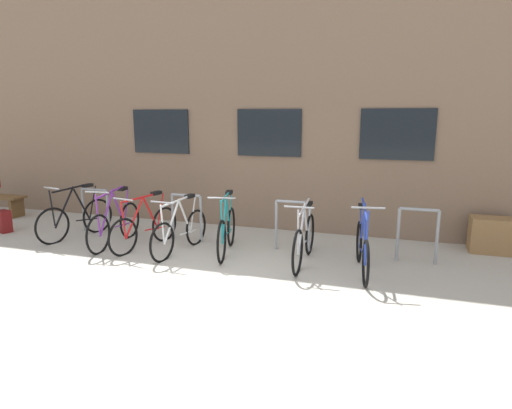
% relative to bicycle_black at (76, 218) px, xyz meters
% --- Properties ---
extents(ground_plane, '(42.00, 42.00, 0.00)m').
position_rel_bicycle_black_xyz_m(ground_plane, '(3.29, -1.45, -0.38)').
color(ground_plane, '#B2ADA0').
extents(storefront_building, '(28.00, 6.61, 5.31)m').
position_rel_bicycle_black_xyz_m(storefront_building, '(3.29, 5.03, 2.27)').
color(storefront_building, '#7A604C').
rests_on(storefront_building, ground).
extents(bike_rack, '(6.63, 0.05, 0.88)m').
position_rel_bicycle_black_xyz_m(bike_rack, '(3.10, 0.45, 0.16)').
color(bike_rack, gray).
rests_on(bike_rack, ground).
extents(bicycle_black, '(0.55, 1.63, 1.05)m').
position_rel_bicycle_black_xyz_m(bicycle_black, '(0.00, 0.00, 0.00)').
color(bicycle_black, black).
rests_on(bicycle_black, ground).
extents(bicycle_white, '(0.44, 1.68, 0.98)m').
position_rel_bicycle_black_xyz_m(bicycle_white, '(2.31, -0.21, -0.02)').
color(bicycle_white, black).
rests_on(bicycle_white, ground).
extents(bicycle_teal, '(0.50, 1.62, 1.06)m').
position_rel_bicycle_black_xyz_m(bicycle_teal, '(3.07, -0.01, 0.01)').
color(bicycle_teal, black).
rests_on(bicycle_teal, ground).
extents(bicycle_silver, '(0.44, 1.73, 1.02)m').
position_rel_bicycle_black_xyz_m(bicycle_silver, '(4.42, -0.11, -0.00)').
color(bicycle_silver, black).
rests_on(bicycle_silver, ground).
extents(bicycle_blue, '(0.46, 1.70, 1.11)m').
position_rel_bicycle_black_xyz_m(bicycle_blue, '(5.31, -0.24, -0.00)').
color(bicycle_blue, black).
rests_on(bicycle_blue, ground).
extents(bicycle_purple, '(0.44, 1.72, 1.07)m').
position_rel_bicycle_black_xyz_m(bicycle_purple, '(0.99, -0.18, 0.00)').
color(bicycle_purple, black).
rests_on(bicycle_purple, ground).
extents(bicycle_red, '(0.50, 1.64, 0.97)m').
position_rel_bicycle_black_xyz_m(bicycle_red, '(1.59, -0.15, -0.02)').
color(bicycle_red, black).
rests_on(bicycle_red, ground).
extents(backpack, '(0.33, 0.27, 0.44)m').
position_rel_bicycle_black_xyz_m(backpack, '(-1.64, -0.14, -0.16)').
color(backpack, maroon).
rests_on(backpack, ground).
extents(planter_box, '(0.70, 0.44, 0.60)m').
position_rel_bicycle_black_xyz_m(planter_box, '(7.33, 1.40, -0.08)').
color(planter_box, olive).
rests_on(planter_box, ground).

